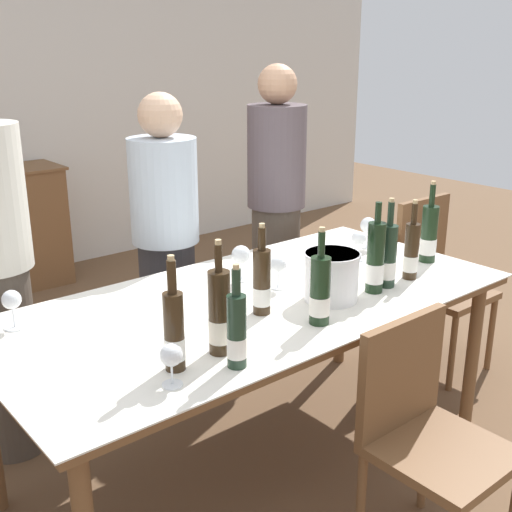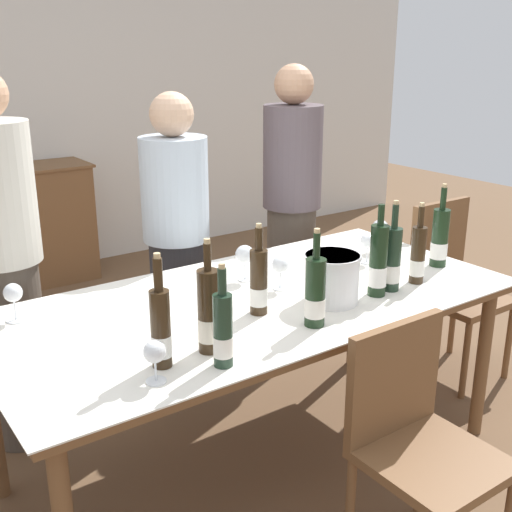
% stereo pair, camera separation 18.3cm
% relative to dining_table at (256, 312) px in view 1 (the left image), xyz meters
% --- Properties ---
extents(ground_plane, '(12.00, 12.00, 0.00)m').
position_rel_dining_table_xyz_m(ground_plane, '(0.00, 0.00, -0.71)').
color(ground_plane, brown).
extents(dining_table, '(2.13, 1.02, 0.77)m').
position_rel_dining_table_xyz_m(dining_table, '(0.00, 0.00, 0.00)').
color(dining_table, brown).
rests_on(dining_table, ground_plane).
extents(ice_bucket, '(0.23, 0.23, 0.20)m').
position_rel_dining_table_xyz_m(ice_bucket, '(0.22, -0.20, 0.17)').
color(ice_bucket, white).
rests_on(ice_bucket, dining_table).
extents(wine_bottle_0, '(0.07, 0.07, 0.38)m').
position_rel_dining_table_xyz_m(wine_bottle_0, '(-0.57, -0.29, 0.19)').
color(wine_bottle_0, '#332314').
rests_on(wine_bottle_0, dining_table).
extents(wine_bottle_1, '(0.08, 0.08, 0.38)m').
position_rel_dining_table_xyz_m(wine_bottle_1, '(0.92, -0.16, 0.19)').
color(wine_bottle_1, black).
rests_on(wine_bottle_1, dining_table).
extents(wine_bottle_2, '(0.08, 0.08, 0.37)m').
position_rel_dining_table_xyz_m(wine_bottle_2, '(0.02, -0.33, 0.18)').
color(wine_bottle_2, black).
rests_on(wine_bottle_2, dining_table).
extents(wine_bottle_3, '(0.07, 0.07, 0.38)m').
position_rel_dining_table_xyz_m(wine_bottle_3, '(0.51, -0.24, 0.19)').
color(wine_bottle_3, '#1E3323').
rests_on(wine_bottle_3, dining_table).
extents(wine_bottle_4, '(0.06, 0.06, 0.34)m').
position_rel_dining_table_xyz_m(wine_bottle_4, '(-0.41, -0.40, 0.18)').
color(wine_bottle_4, '#1E3323').
rests_on(wine_bottle_4, dining_table).
extents(wine_bottle_5, '(0.08, 0.08, 0.39)m').
position_rel_dining_table_xyz_m(wine_bottle_5, '(-0.40, -0.29, 0.20)').
color(wine_bottle_5, '#332314').
rests_on(wine_bottle_5, dining_table).
extents(wine_bottle_6, '(0.06, 0.06, 0.35)m').
position_rel_dining_table_xyz_m(wine_bottle_6, '(0.67, -0.25, 0.18)').
color(wine_bottle_6, '#332314').
rests_on(wine_bottle_6, dining_table).
extents(wine_bottle_7, '(0.07, 0.07, 0.38)m').
position_rel_dining_table_xyz_m(wine_bottle_7, '(0.42, -0.25, 0.20)').
color(wine_bottle_7, black).
rests_on(wine_bottle_7, dining_table).
extents(wine_bottle_8, '(0.07, 0.07, 0.35)m').
position_rel_dining_table_xyz_m(wine_bottle_8, '(-0.08, -0.13, 0.18)').
color(wine_bottle_8, '#332314').
rests_on(wine_bottle_8, dining_table).
extents(wine_glass_0, '(0.07, 0.07, 0.14)m').
position_rel_dining_table_xyz_m(wine_glass_0, '(-0.64, -0.37, 0.16)').
color(wine_glass_0, white).
rests_on(wine_glass_0, dining_table).
extents(wine_glass_1, '(0.08, 0.08, 0.16)m').
position_rel_dining_table_xyz_m(wine_glass_1, '(0.87, 0.17, 0.17)').
color(wine_glass_1, white).
rests_on(wine_glass_1, dining_table).
extents(wine_glass_2, '(0.07, 0.07, 0.14)m').
position_rel_dining_table_xyz_m(wine_glass_2, '(0.68, 0.06, 0.16)').
color(wine_glass_2, white).
rests_on(wine_glass_2, dining_table).
extents(wine_glass_3, '(0.08, 0.08, 0.15)m').
position_rel_dining_table_xyz_m(wine_glass_3, '(-0.85, 0.34, 0.16)').
color(wine_glass_3, white).
rests_on(wine_glass_3, dining_table).
extents(wine_glass_4, '(0.08, 0.08, 0.16)m').
position_rel_dining_table_xyz_m(wine_glass_4, '(0.08, 0.20, 0.17)').
color(wine_glass_4, white).
rests_on(wine_glass_4, dining_table).
extents(wine_glass_5, '(0.07, 0.07, 0.14)m').
position_rel_dining_table_xyz_m(wine_glass_5, '(0.14, 0.03, 0.16)').
color(wine_glass_5, white).
rests_on(wine_glass_5, dining_table).
extents(chair_right_end, '(0.42, 0.42, 0.94)m').
position_rel_dining_table_xyz_m(chair_right_end, '(1.36, 0.09, -0.17)').
color(chair_right_end, brown).
rests_on(chair_right_end, ground_plane).
extents(chair_near_front, '(0.42, 0.42, 0.86)m').
position_rel_dining_table_xyz_m(chair_near_front, '(0.13, -0.75, -0.21)').
color(chair_near_front, brown).
rests_on(chair_near_front, ground_plane).
extents(person_guest_left, '(0.33, 0.33, 1.54)m').
position_rel_dining_table_xyz_m(person_guest_left, '(0.06, 0.77, 0.06)').
color(person_guest_left, '#2D2D33').
rests_on(person_guest_left, ground_plane).
extents(person_guest_right, '(0.33, 0.33, 1.65)m').
position_rel_dining_table_xyz_m(person_guest_right, '(0.83, 0.82, 0.12)').
color(person_guest_right, '#51473D').
rests_on(person_guest_right, ground_plane).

